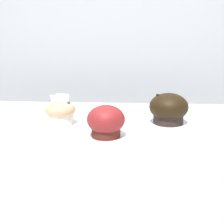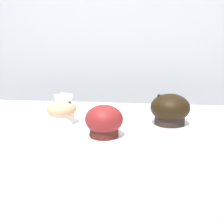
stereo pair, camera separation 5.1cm
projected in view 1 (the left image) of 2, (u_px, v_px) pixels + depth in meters
name	position (u px, v px, depth m)	size (l,w,h in m)	color
wall_back	(110.00, 100.00, 1.48)	(3.20, 0.10, 1.80)	#B2B7BC
muffin_front_center	(169.00, 109.00, 0.91)	(0.11, 0.11, 0.09)	black
muffin_back_left	(106.00, 122.00, 0.79)	(0.10, 0.10, 0.08)	#4D1D16
muffin_back_right	(60.00, 112.00, 0.91)	(0.09, 0.09, 0.07)	silver
price_card	(60.00, 103.00, 1.05)	(0.06, 0.06, 0.06)	white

